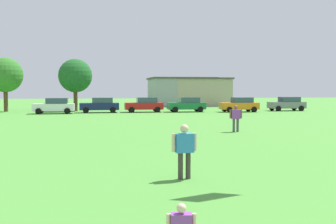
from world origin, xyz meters
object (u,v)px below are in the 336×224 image
at_px(bystander_near_trees, 236,116).
at_px(tree_center, 5,75).
at_px(parked_car_red_2, 145,105).
at_px(parked_car_orange_4, 240,105).
at_px(adult_bystander, 184,147).
at_px(parked_car_white_0, 55,106).
at_px(parked_car_gray_5, 287,104).
at_px(tree_far_right, 75,76).
at_px(parked_car_green_3, 187,104).
at_px(parked_car_navy_1, 100,105).

bearing_deg(bystander_near_trees, tree_center, -46.12).
relative_size(bystander_near_trees, parked_car_red_2, 0.38).
distance_m(parked_car_orange_4, tree_center, 27.41).
relative_size(adult_bystander, parked_car_orange_4, 0.38).
relative_size(parked_car_white_0, parked_car_orange_4, 1.00).
xyz_separation_m(parked_car_red_2, parked_car_gray_5, (17.37, -0.14, 0.00)).
distance_m(parked_car_white_0, parked_car_orange_4, 20.68).
relative_size(bystander_near_trees, parked_car_orange_4, 0.38).
xyz_separation_m(parked_car_orange_4, tree_center, (-26.68, 5.28, 3.40)).
relative_size(adult_bystander, bystander_near_trees, 0.99).
height_order(bystander_near_trees, parked_car_white_0, parked_car_white_0).
height_order(parked_car_gray_5, tree_far_right, tree_far_right).
distance_m(bystander_near_trees, parked_car_red_2, 22.17).
distance_m(parked_car_white_0, tree_far_right, 6.10).
relative_size(adult_bystander, parked_car_red_2, 0.38).
bearing_deg(parked_car_gray_5, parked_car_green_3, 1.33).
bearing_deg(parked_car_red_2, tree_center, -13.34).
relative_size(parked_car_gray_5, tree_center, 0.68).
bearing_deg(parked_car_white_0, tree_far_right, -112.43).
height_order(adult_bystander, parked_car_gray_5, parked_car_gray_5).
distance_m(parked_car_white_0, parked_car_navy_1, 4.94).
height_order(parked_car_gray_5, tree_center, tree_center).
height_order(adult_bystander, tree_far_right, tree_far_right).
xyz_separation_m(bystander_near_trees, parked_car_orange_4, (7.68, 20.42, -0.13)).
bearing_deg(parked_car_white_0, parked_car_navy_1, -167.38).
distance_m(tree_center, tree_far_right, 7.96).
bearing_deg(parked_car_red_2, parked_car_orange_4, 172.02).
height_order(parked_car_navy_1, parked_car_red_2, same).
bearing_deg(tree_center, tree_far_right, -1.61).
relative_size(parked_car_white_0, parked_car_red_2, 1.00).
relative_size(parked_car_navy_1, parked_car_red_2, 1.00).
bearing_deg(tree_far_right, parked_car_orange_4, -15.10).
distance_m(parked_car_red_2, parked_car_orange_4, 10.96).
xyz_separation_m(parked_car_orange_4, parked_car_gray_5, (6.52, 1.38, 0.00)).
xyz_separation_m(parked_car_white_0, tree_far_right, (1.95, 4.72, 3.34)).
relative_size(parked_car_red_2, tree_center, 0.68).
height_order(parked_car_white_0, parked_car_orange_4, same).
bearing_deg(adult_bystander, parked_car_orange_4, 61.78).
distance_m(parked_car_green_3, tree_far_right, 13.75).
xyz_separation_m(parked_car_white_0, parked_car_navy_1, (4.82, 1.08, 0.00)).
bearing_deg(parked_car_orange_4, parked_car_white_0, -0.92).
bearing_deg(tree_far_right, parked_car_gray_5, -8.28).
bearing_deg(parked_car_gray_5, tree_center, -6.69).
bearing_deg(adult_bystander, parked_car_green_3, 71.65).
height_order(parked_car_green_3, parked_car_gray_5, same).
bearing_deg(parked_car_orange_4, bystander_near_trees, 69.40).
xyz_separation_m(adult_bystander, parked_car_gray_5, (20.13, 34.12, -0.11)).
height_order(bystander_near_trees, parked_car_gray_5, parked_car_gray_5).
distance_m(parked_car_white_0, parked_car_green_3, 14.71).
relative_size(adult_bystander, parked_car_gray_5, 0.38).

